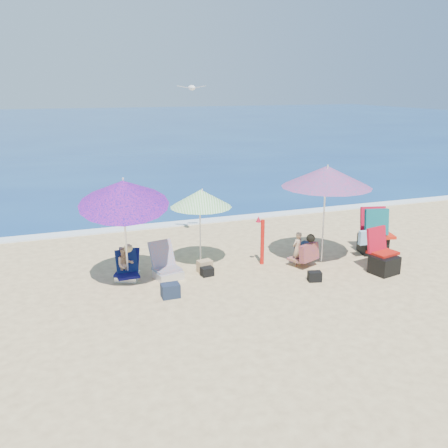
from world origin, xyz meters
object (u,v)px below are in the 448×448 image
object	(u,v)px
umbrella_blue	(123,193)
camp_chair_left	(383,260)
umbrella_turquoise	(327,177)
furled_umbrella	(262,238)
chair_navy	(128,271)
chair_rainbow	(166,268)
camp_chair_right	(374,237)
person_center	(302,250)
seagull	(192,88)
person_left	(126,264)
umbrella_striped	(201,198)

from	to	relation	value
umbrella_blue	camp_chair_left	bearing A→B (deg)	-11.18
umbrella_turquoise	furled_umbrella	world-z (taller)	umbrella_turquoise
chair_navy	chair_rainbow	xyz separation A→B (m)	(0.81, -0.18, 0.03)
furled_umbrella	camp_chair_right	size ratio (longest dim) A/B	1.00
umbrella_turquoise	camp_chair_right	size ratio (longest dim) A/B	2.12
umbrella_turquoise	furled_umbrella	size ratio (longest dim) A/B	2.12
person_center	seagull	bearing A→B (deg)	137.00
person_left	seagull	size ratio (longest dim) A/B	1.20
umbrella_striped	camp_chair_right	bearing A→B (deg)	-7.80
umbrella_striped	umbrella_blue	xyz separation A→B (m)	(-1.80, -0.67, 0.40)
camp_chair_left	camp_chair_right	size ratio (longest dim) A/B	0.83
furled_umbrella	person_center	world-z (taller)	furled_umbrella
person_left	seagull	distance (m)	4.31
umbrella_blue	camp_chair_right	distance (m)	6.28
chair_rainbow	camp_chair_right	world-z (taller)	camp_chair_right
chair_navy	person_center	bearing A→B (deg)	-8.83
camp_chair_left	chair_rainbow	bearing A→B (deg)	163.28
umbrella_turquoise	chair_navy	world-z (taller)	umbrella_turquoise
chair_navy	person_center	distance (m)	3.96
umbrella_turquoise	person_center	size ratio (longest dim) A/B	3.09
seagull	camp_chair_left	bearing A→B (deg)	-38.90
furled_umbrella	chair_rainbow	xyz separation A→B (m)	(-2.27, -0.02, -0.45)
chair_navy	seagull	xyz separation A→B (m)	(1.89, 1.28, 3.81)
furled_umbrella	chair_rainbow	size ratio (longest dim) A/B	1.48
person_center	chair_rainbow	bearing A→B (deg)	172.20
camp_chair_right	chair_rainbow	bearing A→B (deg)	177.62
person_left	chair_rainbow	bearing A→B (deg)	-5.67
chair_rainbow	person_center	distance (m)	3.13
furled_umbrella	chair_navy	bearing A→B (deg)	177.02
furled_umbrella	camp_chair_left	world-z (taller)	furled_umbrella
umbrella_turquoise	person_center	world-z (taller)	umbrella_turquoise
chair_navy	camp_chair_left	bearing A→B (deg)	-16.13
furled_umbrella	chair_rainbow	bearing A→B (deg)	-179.43
chair_rainbow	seagull	size ratio (longest dim) A/B	1.15
chair_navy	seagull	world-z (taller)	seagull
umbrella_striped	person_left	size ratio (longest dim) A/B	2.21
furled_umbrella	person_center	xyz separation A→B (m)	(0.83, -0.45, -0.26)
umbrella_striped	person_center	distance (m)	2.62
chair_navy	seagull	bearing A→B (deg)	34.02
umbrella_striped	seagull	distance (m)	2.61
furled_umbrella	umbrella_striped	bearing A→B (deg)	165.52
furled_umbrella	person_center	distance (m)	0.98
chair_navy	camp_chair_right	xyz separation A→B (m)	(6.01, -0.40, 0.26)
chair_rainbow	person_center	world-z (taller)	person_center
camp_chair_left	person_center	bearing A→B (deg)	147.47
umbrella_striped	person_center	xyz separation A→B (m)	(2.18, -0.79, -1.22)
chair_rainbow	person_center	bearing A→B (deg)	-7.80
umbrella_turquoise	chair_rainbow	xyz separation A→B (m)	(-3.66, 0.38, -1.86)
furled_umbrella	camp_chair_left	bearing A→B (deg)	-31.08
umbrella_striped	person_center	world-z (taller)	umbrella_striped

